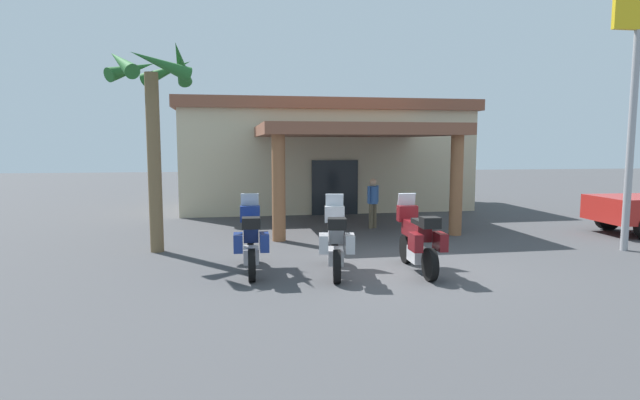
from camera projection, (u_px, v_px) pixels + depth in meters
name	position (u px, v px, depth m)	size (l,w,h in m)	color
ground_plane	(401.00, 267.00, 11.29)	(80.00, 80.00, 0.00)	#424244
motel_building	(324.00, 154.00, 21.74)	(12.25, 10.98, 4.48)	beige
motorcycle_blue	(251.00, 240.00, 10.80)	(0.70, 2.21, 1.61)	black
motorcycle_silver	(336.00, 241.00, 10.70)	(0.80, 2.21, 1.61)	black
motorcycle_maroon	(418.00, 239.00, 10.85)	(0.70, 2.21, 1.61)	black
pedestrian	(373.00, 200.00, 16.45)	(0.44, 0.36, 1.61)	brown
palm_tree_roadside	(153.00, 100.00, 12.53)	(2.22, 2.27, 5.22)	brown
roadside_sign	(635.00, 75.00, 12.60)	(1.40, 0.18, 6.60)	#99999E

